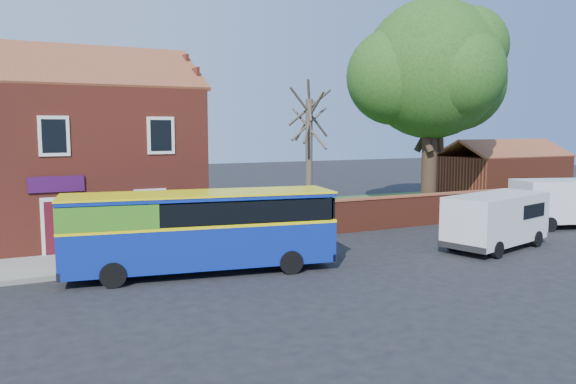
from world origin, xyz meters
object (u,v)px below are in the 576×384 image
van_far (570,201)px  van_near (496,218)px  large_tree (430,74)px  bus (192,228)px

van_far → van_near: bearing=-146.2°
van_far → large_tree: 10.34m
bus → van_near: (12.25, -1.61, -0.32)m
van_near → van_far: van_far is taller
large_tree → bus: bearing=-154.7°
bus → van_far: size_ratio=1.59×
bus → large_tree: large_tree is taller
van_near → van_far: (7.15, 2.07, 0.08)m
van_near → van_far: bearing=1.0°
van_far → large_tree: size_ratio=0.47×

